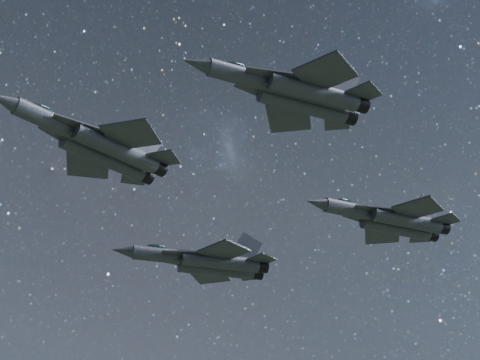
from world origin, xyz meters
TOP-DOWN VIEW (x-y plane):
  - jet_lead at (-14.75, 5.97)m, footprint 19.20×13.16m
  - jet_left at (4.58, 19.50)m, footprint 19.83×13.40m
  - jet_right at (-5.48, -13.21)m, footprint 16.06×11.15m
  - jet_slot at (19.53, 2.92)m, footprint 18.82×13.04m

SIDE VIEW (x-z plane):
  - jet_left at x=4.58m, z-range 138.42..143.41m
  - jet_right at x=-5.48m, z-range 138.92..142.96m
  - jet_slot at x=19.53m, z-range 141.01..145.74m
  - jet_lead at x=-14.75m, z-range 141.25..146.07m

